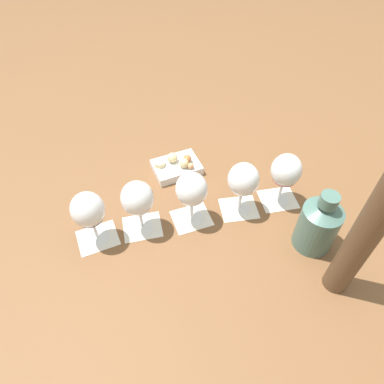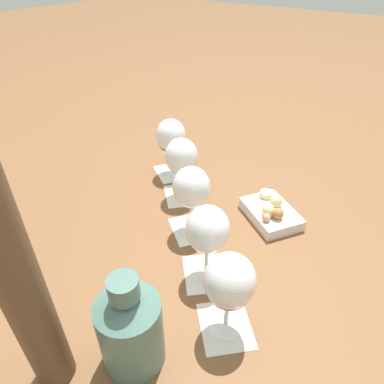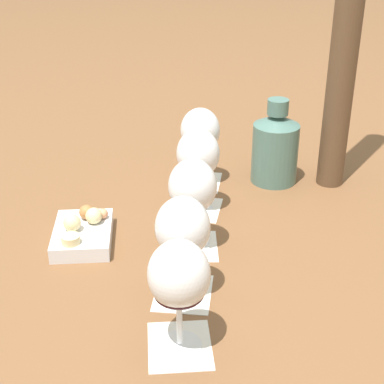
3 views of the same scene
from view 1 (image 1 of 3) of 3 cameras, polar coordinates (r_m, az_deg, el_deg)
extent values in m
plane|color=brown|center=(1.02, -0.07, -4.40)|extent=(8.00, 8.00, 0.00)
cube|color=silver|center=(1.10, 14.15, -1.18)|extent=(0.14, 0.14, 0.00)
cube|color=silver|center=(1.05, 7.80, -2.72)|extent=(0.14, 0.14, 0.00)
cube|color=silver|center=(1.02, 0.03, -4.40)|extent=(0.14, 0.14, 0.00)
cube|color=silver|center=(1.01, -8.27, -5.76)|extent=(0.14, 0.14, 0.00)
cube|color=silver|center=(1.01, -15.43, -7.36)|extent=(0.14, 0.14, 0.00)
cylinder|color=white|center=(1.10, 14.18, -1.05)|extent=(0.07, 0.07, 0.01)
cylinder|color=white|center=(1.07, 14.58, 0.39)|extent=(0.01, 0.01, 0.08)
ellipsoid|color=white|center=(1.01, 15.45, 3.53)|extent=(0.09, 0.09, 0.10)
ellipsoid|color=#CC525C|center=(1.03, 15.12, 2.34)|extent=(0.07, 0.07, 0.03)
cylinder|color=white|center=(1.05, 7.82, -2.59)|extent=(0.07, 0.07, 0.01)
cylinder|color=white|center=(1.02, 8.05, -1.12)|extent=(0.01, 0.01, 0.08)
ellipsoid|color=white|center=(0.96, 8.56, 2.09)|extent=(0.09, 0.09, 0.10)
ellipsoid|color=maroon|center=(0.98, 8.40, 1.09)|extent=(0.07, 0.07, 0.04)
cylinder|color=white|center=(1.02, 0.03, -4.27)|extent=(0.07, 0.07, 0.01)
cylinder|color=white|center=(0.98, 0.03, -2.80)|extent=(0.01, 0.01, 0.08)
ellipsoid|color=white|center=(0.92, 0.04, 0.42)|extent=(0.09, 0.09, 0.10)
ellipsoid|color=maroon|center=(0.94, 0.04, -0.55)|extent=(0.07, 0.07, 0.04)
cylinder|color=white|center=(1.01, -8.29, -5.63)|extent=(0.07, 0.07, 0.01)
cylinder|color=white|center=(0.98, -8.55, -4.20)|extent=(0.01, 0.01, 0.08)
ellipsoid|color=white|center=(0.91, -9.11, -1.03)|extent=(0.09, 0.09, 0.10)
ellipsoid|color=#3E0615|center=(0.93, -8.93, -2.08)|extent=(0.07, 0.07, 0.04)
cylinder|color=white|center=(1.01, -15.47, -7.24)|extent=(0.07, 0.07, 0.01)
cylinder|color=white|center=(0.98, -15.95, -5.86)|extent=(0.01, 0.01, 0.08)
ellipsoid|color=white|center=(0.92, -16.99, -2.81)|extent=(0.09, 0.09, 0.10)
ellipsoid|color=black|center=(0.94, -16.60, -3.96)|extent=(0.07, 0.07, 0.03)
cylinder|color=#4C7066|center=(0.97, 20.07, -5.60)|extent=(0.10, 0.10, 0.14)
cone|color=#4C7066|center=(0.91, 21.37, -2.55)|extent=(0.10, 0.10, 0.02)
cylinder|color=#4C7066|center=(0.89, 21.88, -1.34)|extent=(0.05, 0.05, 0.03)
cube|color=silver|center=(1.15, -2.59, 4.15)|extent=(0.19, 0.17, 0.03)
sphere|color=tan|center=(1.12, -0.23, 4.36)|extent=(0.02, 0.02, 0.02)
sphere|color=beige|center=(1.14, -3.32, 5.73)|extent=(0.03, 0.03, 0.03)
sphere|color=beige|center=(1.12, -1.38, 4.84)|extent=(0.03, 0.03, 0.03)
cylinder|color=beige|center=(1.13, -5.42, 4.73)|extent=(0.03, 0.03, 0.02)
sphere|color=#B2703D|center=(1.13, -0.81, 5.52)|extent=(0.03, 0.03, 0.03)
camera|label=2|loc=(0.95, 46.77, 20.12)|focal=32.00mm
camera|label=3|loc=(0.98, -67.46, 5.63)|focal=55.00mm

